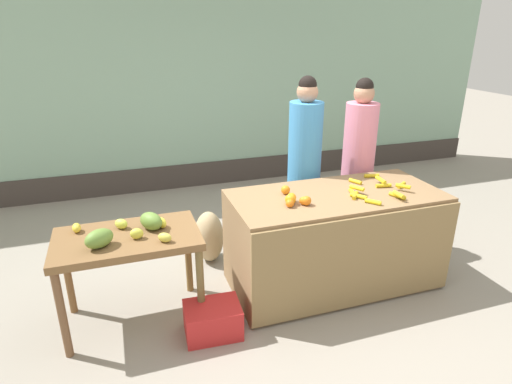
# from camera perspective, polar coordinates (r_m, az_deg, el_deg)

# --- Properties ---
(ground_plane) EXTENTS (24.00, 24.00, 0.00)m
(ground_plane) POSITION_cam_1_polar(r_m,az_deg,el_deg) (4.14, 4.08, -12.79)
(ground_plane) COLOR gray
(market_wall_back) EXTENTS (9.37, 0.23, 3.20)m
(market_wall_back) POSITION_cam_1_polar(r_m,az_deg,el_deg) (6.48, -6.50, 14.57)
(market_wall_back) COLOR #8CB299
(market_wall_back) RESTS_ON ground
(fruit_stall_counter) EXTENTS (1.91, 0.90, 0.91)m
(fruit_stall_counter) POSITION_cam_1_polar(r_m,az_deg,el_deg) (4.08, 10.36, -6.26)
(fruit_stall_counter) COLOR olive
(fruit_stall_counter) RESTS_ON ground
(side_table_wooden) EXTENTS (1.12, 0.66, 0.79)m
(side_table_wooden) POSITION_cam_1_polar(r_m,az_deg,el_deg) (3.55, -16.64, -7.08)
(side_table_wooden) COLOR brown
(side_table_wooden) RESTS_ON ground
(banana_bunch_pile) EXTENTS (0.67, 0.69, 0.07)m
(banana_bunch_pile) POSITION_cam_1_polar(r_m,az_deg,el_deg) (4.02, 15.64, 0.42)
(banana_bunch_pile) COLOR gold
(banana_bunch_pile) RESTS_ON fruit_stall_counter
(orange_pile) EXTENTS (0.22, 0.37, 0.09)m
(orange_pile) POSITION_cam_1_polar(r_m,az_deg,el_deg) (3.64, 5.06, -0.82)
(orange_pile) COLOR orange
(orange_pile) RESTS_ON fruit_stall_counter
(mango_papaya_pile) EXTENTS (0.74, 0.51, 0.14)m
(mango_papaya_pile) POSITION_cam_1_polar(r_m,az_deg,el_deg) (3.46, -16.64, -4.76)
(mango_papaya_pile) COLOR yellow
(mango_papaya_pile) RESTS_ON side_table_wooden
(vendor_woman_blue_shirt) EXTENTS (0.34, 0.34, 1.87)m
(vendor_woman_blue_shirt) POSITION_cam_1_polar(r_m,az_deg,el_deg) (4.46, 6.42, 3.24)
(vendor_woman_blue_shirt) COLOR #33333D
(vendor_woman_blue_shirt) RESTS_ON ground
(vendor_woman_pink_shirt) EXTENTS (0.34, 0.34, 1.83)m
(vendor_woman_pink_shirt) POSITION_cam_1_polar(r_m,az_deg,el_deg) (4.72, 13.37, 3.57)
(vendor_woman_pink_shirt) COLOR #33333D
(vendor_woman_pink_shirt) RESTS_ON ground
(produce_crate) EXTENTS (0.46, 0.35, 0.26)m
(produce_crate) POSITION_cam_1_polar(r_m,az_deg,el_deg) (3.57, -5.77, -16.57)
(produce_crate) COLOR red
(produce_crate) RESTS_ON ground
(produce_sack) EXTENTS (0.35, 0.40, 0.54)m
(produce_sack) POSITION_cam_1_polar(r_m,az_deg,el_deg) (4.49, -6.26, -5.91)
(produce_sack) COLOR tan
(produce_sack) RESTS_ON ground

